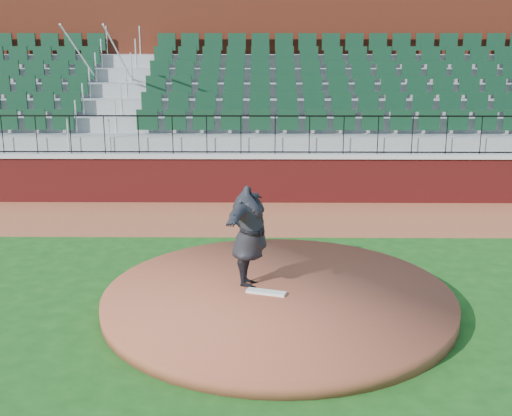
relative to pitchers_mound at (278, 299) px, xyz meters
The scene contains 10 objects.
ground 0.41m from the pitchers_mound, behind, with size 90.00×90.00×0.00m, color #154614.
warning_track 5.39m from the pitchers_mound, 94.10° to the left, with size 34.00×3.20×0.01m, color brown.
field_wall 7.00m from the pitchers_mound, 93.16° to the left, with size 34.00×0.35×1.20m, color maroon.
wall_cap 7.07m from the pitchers_mound, 93.16° to the left, with size 34.00×0.45×0.10m, color #B7B7B7.
wall_railing 7.18m from the pitchers_mound, 93.16° to the left, with size 34.00×0.05×1.00m, color black, non-canonical shape.
seating_stands 9.95m from the pitchers_mound, 92.27° to the left, with size 34.00×5.10×4.60m, color gray, non-canonical shape.
concourse_wall 12.78m from the pitchers_mound, 91.76° to the left, with size 34.00×0.50×5.50m, color maroon.
pitchers_mound is the anchor object (origin of this frame).
pitching_rubber 0.26m from the pitchers_mound, 167.87° to the right, with size 0.66×0.16×0.04m, color white.
pitcher 1.16m from the pitchers_mound, 145.34° to the left, with size 2.13×0.58×1.73m, color black.
Camera 1 is at (0.11, -10.07, 4.42)m, focal length 45.99 mm.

